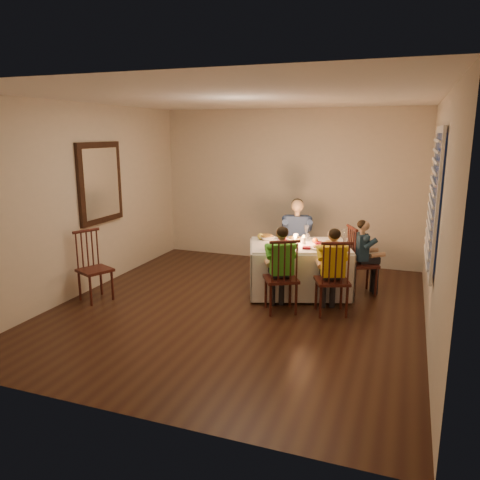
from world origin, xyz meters
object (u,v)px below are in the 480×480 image
(child_green, at_px, (280,311))
(child_yellow, at_px, (330,313))
(serving_bowl, at_px, (267,238))
(chair_near_right, at_px, (330,313))
(chair_extra, at_px, (97,300))
(child_teal, at_px, (360,293))
(adult, at_px, (295,277))
(dining_table, at_px, (299,258))
(chair_near_left, at_px, (280,311))
(chair_end, at_px, (360,293))
(chair_adult, at_px, (295,277))

(child_green, height_order, child_yellow, child_green)
(child_green, xyz_separation_m, serving_bowl, (-0.45, 0.87, 0.73))
(chair_near_right, xyz_separation_m, chair_extra, (-3.04, -0.59, 0.00))
(chair_extra, height_order, child_teal, child_teal)
(child_teal, bearing_deg, chair_extra, 88.39)
(chair_extra, relative_size, adult, 0.77)
(dining_table, height_order, chair_near_right, dining_table)
(chair_near_left, height_order, chair_end, same)
(adult, bearing_deg, dining_table, -88.67)
(child_yellow, bearing_deg, chair_end, -127.57)
(dining_table, distance_m, adult, 0.89)
(dining_table, distance_m, chair_near_right, 0.97)
(chair_near_right, bearing_deg, chair_end, -127.57)
(chair_adult, relative_size, serving_bowl, 4.39)
(child_green, bearing_deg, chair_near_left, 180.00)
(chair_near_right, xyz_separation_m, chair_end, (0.27, 0.91, 0.00))
(chair_near_right, bearing_deg, chair_adult, -81.03)
(chair_adult, relative_size, chair_near_left, 1.00)
(chair_near_left, xyz_separation_m, chair_extra, (-2.43, -0.46, 0.00))
(child_yellow, distance_m, serving_bowl, 1.48)
(adult, bearing_deg, chair_adult, 0.00)
(chair_end, xyz_separation_m, serving_bowl, (-1.34, -0.17, 0.73))
(chair_adult, height_order, chair_end, same)
(chair_near_right, height_order, chair_extra, chair_near_right)
(dining_table, distance_m, chair_extra, 2.81)
(child_green, bearing_deg, adult, -112.40)
(chair_extra, height_order, child_yellow, child_yellow)
(child_green, bearing_deg, chair_near_right, 164.23)
(chair_adult, relative_size, chair_extra, 1.01)
(chair_adult, xyz_separation_m, serving_bowl, (-0.30, -0.59, 0.73))
(child_green, bearing_deg, child_teal, -158.52)
(chair_adult, xyz_separation_m, chair_near_right, (0.76, -1.32, 0.00))
(chair_near_left, xyz_separation_m, serving_bowl, (-0.45, 0.87, 0.73))
(chair_adult, distance_m, chair_near_right, 1.53)
(chair_adult, xyz_separation_m, child_yellow, (0.76, -1.32, 0.00))
(child_yellow, relative_size, child_teal, 1.04)
(child_green, relative_size, serving_bowl, 5.02)
(chair_extra, distance_m, adult, 2.98)
(dining_table, height_order, child_yellow, dining_table)
(chair_adult, relative_size, adult, 0.78)
(serving_bowl, bearing_deg, chair_near_right, -34.53)
(chair_end, distance_m, chair_extra, 3.64)
(chair_near_left, bearing_deg, serving_bowl, -90.65)
(dining_table, height_order, chair_near_left, dining_table)
(serving_bowl, bearing_deg, adult, 62.80)
(child_yellow, height_order, serving_bowl, serving_bowl)
(adult, height_order, child_yellow, adult)
(child_teal, xyz_separation_m, serving_bowl, (-1.34, -0.17, 0.73))
(dining_table, relative_size, chair_end, 1.67)
(child_green, bearing_deg, chair_adult, -112.40)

